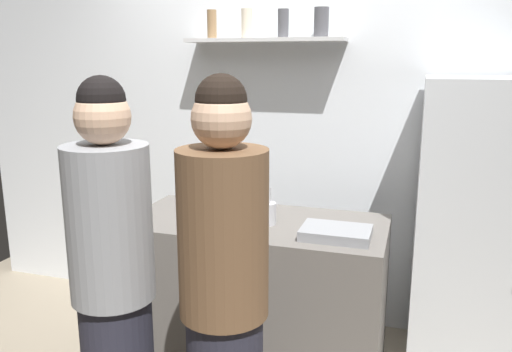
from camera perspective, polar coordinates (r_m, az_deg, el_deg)
back_wall_assembly at (r=3.43m, az=3.85°, el=5.30°), size 4.80×0.32×2.60m
refrigerator at (r=3.07m, az=23.23°, el=-5.73°), size 0.64×0.64×1.66m
counter at (r=2.99m, az=-0.00°, el=-13.12°), size 1.41×0.69×0.89m
baking_pan at (r=2.58m, az=8.85°, el=-6.23°), size 0.34×0.24×0.05m
utensil_holder at (r=2.75m, az=1.26°, el=-4.13°), size 0.10×0.10×0.22m
wine_bottle_pale_glass at (r=3.08m, az=-6.26°, el=-1.32°), size 0.07×0.07×0.30m
wine_bottle_green_glass at (r=2.65m, az=-3.39°, el=-3.85°), size 0.08×0.08×0.27m
water_bottle_plastic at (r=2.66m, az=-7.04°, el=-3.82°), size 0.08×0.08×0.24m
person_grey_hoodie at (r=2.23m, az=-15.49°, el=-11.76°), size 0.34×0.34×1.70m
person_brown_jacket at (r=2.03m, az=-3.55°, el=-13.76°), size 0.34×0.34×1.71m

